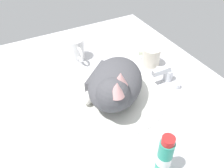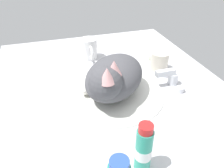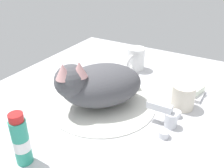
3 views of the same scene
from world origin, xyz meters
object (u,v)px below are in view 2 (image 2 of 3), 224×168
Objects in this scene: cat at (112,78)px; soap_bar at (152,55)px; faucet at (171,78)px; rinse_cup at (159,61)px; toothpaste_bottle at (144,149)px; coffee_mug at (89,49)px.

cat is 4.45× the size of soap_bar.
faucet is 0.42× the size of cat.
rinse_cup is at bearing 175.40° from faucet.
rinse_cup reaches higher than faucet.
toothpaste_bottle is (29.40, -23.86, 3.54)cm from faucet.
rinse_cup is 0.56× the size of toothpaste_bottle.
coffee_mug is at bearing -109.95° from soap_bar.
cat reaches higher than faucet.
coffee_mug is at bearing -140.84° from faucet.
coffee_mug reaches higher than soap_bar.
coffee_mug is 58.43cm from toothpaste_bottle.
rinse_cup is at bearing 148.51° from toothpaste_bottle.
soap_bar is at bearing 171.62° from rinse_cup.
cat is 4.23× the size of rinse_cup.
faucet is at bearing 140.93° from toothpaste_bottle.
soap_bar is at bearing 173.73° from faucet.
rinse_cup reaches higher than soap_bar.
faucet is at bearing 92.74° from cat.
faucet is at bearing 39.16° from coffee_mug.
coffee_mug is 1.52× the size of rinse_cup.
toothpaste_bottle is (28.33, -1.53, -1.31)cm from cat.
faucet is 11.09cm from rinse_cup.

